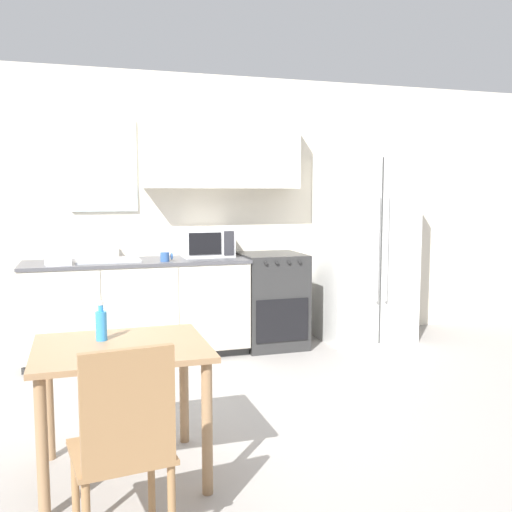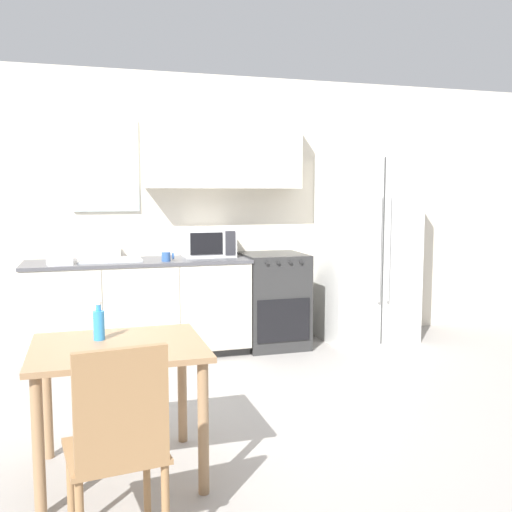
{
  "view_description": "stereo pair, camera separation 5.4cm",
  "coord_description": "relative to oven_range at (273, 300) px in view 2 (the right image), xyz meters",
  "views": [
    {
      "loc": [
        -0.92,
        -3.65,
        1.52
      ],
      "look_at": [
        0.39,
        0.5,
        1.05
      ],
      "focal_mm": 40.0,
      "sensor_mm": 36.0,
      "label": 1
    },
    {
      "loc": [
        -0.87,
        -3.66,
        1.52
      ],
      "look_at": [
        0.39,
        0.5,
        1.05
      ],
      "focal_mm": 40.0,
      "sensor_mm": 36.0,
      "label": 2
    }
  ],
  "objects": [
    {
      "name": "oven_range",
      "position": [
        0.0,
        0.0,
        0.0
      ],
      "size": [
        0.6,
        0.65,
        0.93
      ],
      "color": "#2D2D2D",
      "rests_on": "ground_plane"
    },
    {
      "name": "dining_chair_near",
      "position": [
        -1.68,
        -3.05,
        0.07
      ],
      "size": [
        0.45,
        0.45,
        0.93
      ],
      "rotation": [
        0.0,
        0.0,
        0.12
      ],
      "color": "#997047",
      "rests_on": "ground_plane"
    },
    {
      "name": "ground_plane",
      "position": [
        -0.92,
        -1.68,
        -0.47
      ],
      "size": [
        12.0,
        12.0,
        0.0
      ],
      "primitive_type": "plane",
      "color": "gray"
    },
    {
      "name": "microwave",
      "position": [
        -0.63,
        0.11,
        0.59
      ],
      "size": [
        0.48,
        0.37,
        0.29
      ],
      "color": "silver",
      "rests_on": "kitchen_counter"
    },
    {
      "name": "drink_bottle",
      "position": [
        -1.73,
        -2.16,
        0.35
      ],
      "size": [
        0.06,
        0.06,
        0.22
      ],
      "color": "#338CD8",
      "rests_on": "dining_table"
    },
    {
      "name": "coffee_mug",
      "position": [
        -1.08,
        -0.18,
        0.49
      ],
      "size": [
        0.11,
        0.08,
        0.08
      ],
      "color": "#335999",
      "rests_on": "kitchen_counter"
    },
    {
      "name": "kitchen_sink",
      "position": [
        -1.58,
        0.01,
        0.46
      ],
      "size": [
        0.56,
        0.4,
        0.25
      ],
      "color": "#B7BABC",
      "rests_on": "kitchen_counter"
    },
    {
      "name": "refrigerator",
      "position": [
        1.02,
        -0.02,
        0.49
      ],
      "size": [
        0.92,
        0.71,
        1.91
      ],
      "color": "silver",
      "rests_on": "ground_plane"
    },
    {
      "name": "wall_back",
      "position": [
        -0.85,
        0.32,
        0.98
      ],
      "size": [
        12.0,
        0.38,
        2.7
      ],
      "color": "beige",
      "rests_on": "ground_plane"
    },
    {
      "name": "grocery_bag_0",
      "position": [
        -2.0,
        -0.18,
        0.56
      ],
      "size": [
        0.23,
        0.2,
        0.27
      ],
      "rotation": [
        0.0,
        0.0,
        0.17
      ],
      "color": "white",
      "rests_on": "kitchen_counter"
    },
    {
      "name": "dining_table",
      "position": [
        -1.63,
        -2.29,
        0.14
      ],
      "size": [
        0.9,
        0.77,
        0.73
      ],
      "color": "#997551",
      "rests_on": "ground_plane"
    },
    {
      "name": "kitchen_counter",
      "position": [
        -1.32,
        -0.0,
        -0.0
      ],
      "size": [
        2.04,
        0.66,
        0.91
      ],
      "color": "#333333",
      "rests_on": "ground_plane"
    }
  ]
}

